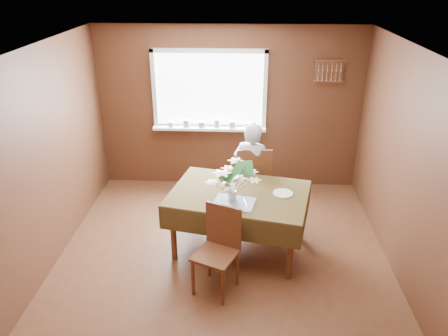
{
  "coord_description": "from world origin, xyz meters",
  "views": [
    {
      "loc": [
        0.22,
        -4.16,
        3.24
      ],
      "look_at": [
        0.0,
        0.55,
        1.05
      ],
      "focal_mm": 35.0,
      "sensor_mm": 36.0,
      "label": 1
    }
  ],
  "objects_px": {
    "flower_bouquet": "(233,178)",
    "dining_table": "(239,200)",
    "seated_woman": "(252,173)",
    "chair_near": "(219,246)",
    "chair_far": "(253,180)"
  },
  "relations": [
    {
      "from": "dining_table",
      "to": "chair_far",
      "type": "relative_size",
      "value": 1.69
    },
    {
      "from": "chair_far",
      "to": "chair_near",
      "type": "xyz_separation_m",
      "value": [
        -0.38,
        -1.49,
        -0.05
      ]
    },
    {
      "from": "seated_woman",
      "to": "flower_bouquet",
      "type": "height_order",
      "value": "seated_woman"
    },
    {
      "from": "seated_woman",
      "to": "flower_bouquet",
      "type": "relative_size",
      "value": 2.81
    },
    {
      "from": "dining_table",
      "to": "seated_woman",
      "type": "xyz_separation_m",
      "value": [
        0.16,
        0.73,
        0.02
      ]
    },
    {
      "from": "chair_far",
      "to": "chair_near",
      "type": "bearing_deg",
      "value": 72.3
    },
    {
      "from": "chair_far",
      "to": "chair_near",
      "type": "distance_m",
      "value": 1.54
    },
    {
      "from": "chair_far",
      "to": "dining_table",
      "type": "bearing_deg",
      "value": 73.06
    },
    {
      "from": "dining_table",
      "to": "seated_woman",
      "type": "relative_size",
      "value": 1.28
    },
    {
      "from": "seated_woman",
      "to": "chair_near",
      "type": "bearing_deg",
      "value": 94.82
    },
    {
      "from": "seated_woman",
      "to": "flower_bouquet",
      "type": "distance_m",
      "value": 1.01
    },
    {
      "from": "flower_bouquet",
      "to": "dining_table",
      "type": "bearing_deg",
      "value": 68.7
    },
    {
      "from": "dining_table",
      "to": "seated_woman",
      "type": "distance_m",
      "value": 0.74
    },
    {
      "from": "dining_table",
      "to": "flower_bouquet",
      "type": "bearing_deg",
      "value": -98.91
    },
    {
      "from": "dining_table",
      "to": "chair_near",
      "type": "height_order",
      "value": "chair_near"
    }
  ]
}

